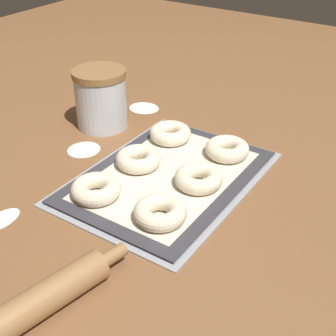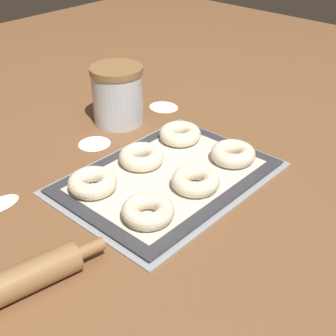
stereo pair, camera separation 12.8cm
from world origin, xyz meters
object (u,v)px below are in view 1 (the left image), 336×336
at_px(baking_tray, 168,177).
at_px(bagel_back_center, 139,159).
at_px(bagel_front_center, 199,178).
at_px(bagel_back_right, 170,133).
at_px(bagel_back_left, 96,189).
at_px(bagel_front_left, 160,212).
at_px(bagel_front_right, 227,149).
at_px(flour_canister, 101,99).

xyz_separation_m(baking_tray, bagel_back_center, (-0.00, 0.07, 0.02)).
height_order(bagel_front_center, bagel_back_center, same).
height_order(baking_tray, bagel_back_right, bagel_back_right).
height_order(baking_tray, bagel_back_center, bagel_back_center).
height_order(bagel_back_left, bagel_back_right, same).
xyz_separation_m(baking_tray, bagel_front_left, (-0.14, -0.07, 0.02)).
xyz_separation_m(baking_tray, bagel_front_right, (0.14, -0.07, 0.02)).
height_order(bagel_front_center, flour_canister, flour_canister).
bearing_deg(bagel_front_center, flour_canister, 71.97).
bearing_deg(baking_tray, bagel_front_left, -151.86).
bearing_deg(bagel_back_right, baking_tray, -148.46).
bearing_deg(bagel_front_right, bagel_back_center, 135.81).
relative_size(baking_tray, bagel_back_right, 4.56).
height_order(baking_tray, bagel_front_right, bagel_front_right).
xyz_separation_m(bagel_front_center, bagel_back_left, (-0.15, 0.15, 0.00)).
bearing_deg(bagel_front_right, bagel_front_left, -178.93).
relative_size(baking_tray, bagel_front_center, 4.56).
distance_m(bagel_back_left, bagel_back_center, 0.14).
xyz_separation_m(bagel_front_right, bagel_back_left, (-0.29, 0.14, 0.00)).
height_order(bagel_back_left, flour_canister, flour_canister).
height_order(bagel_front_left, bagel_back_right, same).
relative_size(bagel_back_center, flour_canister, 0.66).
height_order(bagel_back_center, flour_canister, flour_canister).
bearing_deg(bagel_back_right, bagel_front_left, -150.14).
bearing_deg(baking_tray, bagel_back_center, 93.49).
bearing_deg(bagel_front_right, bagel_front_center, -177.25).
bearing_deg(bagel_back_center, bagel_front_right, -44.19).
xyz_separation_m(bagel_back_left, bagel_back_right, (0.28, 0.01, 0.00)).
bearing_deg(bagel_back_center, bagel_back_right, 3.01).
bearing_deg(bagel_front_right, bagel_back_left, 153.37).
distance_m(bagel_back_center, bagel_back_right, 0.14).
bearing_deg(baking_tray, bagel_front_right, -25.49).
distance_m(baking_tray, bagel_back_left, 0.17).
relative_size(bagel_front_left, bagel_front_right, 1.00).
xyz_separation_m(bagel_front_left, bagel_front_center, (0.14, -0.00, 0.00)).
distance_m(bagel_front_center, bagel_back_right, 0.21).
bearing_deg(bagel_front_left, bagel_back_center, 48.27).
bearing_deg(bagel_back_left, bagel_back_right, 1.24).
xyz_separation_m(bagel_front_right, bagel_back_center, (-0.15, 0.14, 0.00)).
xyz_separation_m(bagel_back_center, flour_canister, (0.12, 0.21, 0.05)).
height_order(bagel_front_left, flour_canister, flour_canister).
xyz_separation_m(bagel_back_center, bagel_back_right, (0.14, 0.01, 0.00)).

